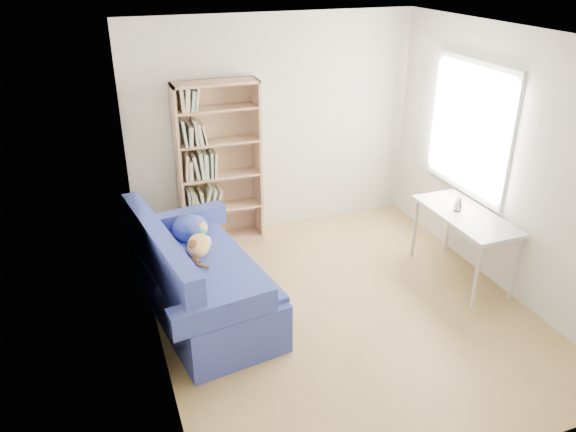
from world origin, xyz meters
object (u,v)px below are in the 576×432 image
Objects in this scene: bookshelf at (220,171)px; pen_cup at (458,206)px; sofa at (197,279)px; desk at (466,220)px.

bookshelf is 2.69m from pen_cup.
sofa is at bearing -112.80° from bookshelf.
sofa is at bearing 173.25° from desk.
sofa reaches higher than pen_cup.
desk is (2.18, -1.72, -0.21)m from bookshelf.
sofa is 2.77m from pen_cup.
bookshelf is 12.47× the size of pen_cup.
sofa is 1.60m from bookshelf.
desk is at bearing -65.33° from pen_cup.
bookshelf is at bearing 58.47° from sofa.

